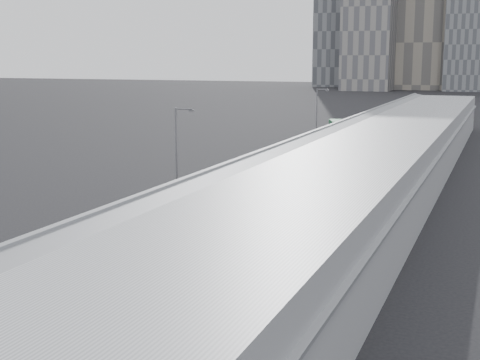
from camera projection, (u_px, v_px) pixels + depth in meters
The scene contains 20 objects.
sidewalk at pixel (330, 201), 67.79m from camera, with size 10.00×170.00×0.12m, color gray.
lane_line at pixel (235, 194), 71.61m from camera, with size 0.12×160.00×0.02m, color gold.
depot at pixel (371, 170), 65.72m from camera, with size 12.45×160.40×7.20m.
bus_1 at pixel (48, 294), 36.57m from camera, with size 3.39×13.24×3.83m.
bus_2 at pixel (179, 225), 51.69m from camera, with size 3.02×13.60×3.97m.
bus_3 at pixel (243, 193), 63.81m from camera, with size 3.82×13.49×3.89m.
bus_4 at pixel (280, 174), 74.83m from camera, with size 3.01×12.97×3.77m.
bus_5 at pixel (319, 156), 89.43m from camera, with size 3.43×12.69×3.67m.
bus_6 at pixel (349, 142), 103.48m from camera, with size 3.02×13.03×3.79m.
bus_7 at pixel (357, 135), 113.81m from camera, with size 2.96×12.78×3.71m.
bus_8 at pixel (377, 126), 127.43m from camera, with size 3.76×13.49×3.89m.
tree_0 at pixel (9, 333), 28.16m from camera, with size 1.40×1.40×3.66m.
tree_1 at pixel (195, 219), 45.60m from camera, with size 2.14×2.14×4.63m.
tree_2 at pixel (290, 168), 65.83m from camera, with size 2.46×2.46×4.99m.
tree_3 at pixel (362, 138), 94.68m from camera, with size 1.18×1.18×3.90m.
tree_4 at pixel (381, 128), 110.76m from camera, with size 1.71×1.71×3.94m.
street_lamp_near at pixel (178, 150), 65.56m from camera, with size 2.04×0.22×9.64m.
street_lamp_far at pixel (318, 113), 110.95m from camera, with size 2.04×0.22×9.45m.
shipping_container at pixel (337, 128), 126.75m from camera, with size 2.50×6.11×2.85m, color #174B28.
suv at pixel (354, 127), 133.64m from camera, with size 2.78×6.04×1.68m, color black.
Camera 1 is at (24.97, -10.01, 14.33)m, focal length 50.00 mm.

